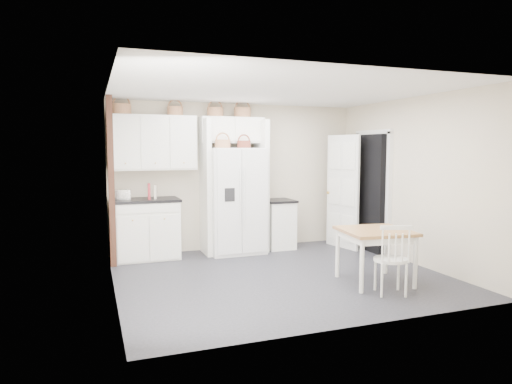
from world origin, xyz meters
name	(u,v)px	position (x,y,z in m)	size (l,w,h in m)	color
floor	(280,275)	(0.00, 0.00, 0.00)	(4.50, 4.50, 0.00)	#24242A
ceiling	(281,90)	(0.00, 0.00, 2.60)	(4.50, 4.50, 0.00)	white
wall_back	(237,177)	(0.00, 2.00, 1.30)	(4.50, 4.50, 0.00)	beige
wall_left	(112,189)	(-2.25, 0.00, 1.30)	(4.00, 4.00, 0.00)	beige
wall_right	(412,181)	(2.25, 0.00, 1.30)	(4.00, 4.00, 0.00)	beige
refrigerator	(235,201)	(-0.15, 1.64, 0.91)	(0.94, 0.75, 1.81)	white
base_cab_left	(147,230)	(-1.66, 1.70, 0.47)	(1.02, 0.64, 0.95)	white
base_cab_right	(278,225)	(0.69, 1.70, 0.42)	(0.48, 0.58, 0.85)	white
dining_table	(375,256)	(1.07, -0.76, 0.36)	(0.87, 0.87, 0.72)	#8F5E3E
windsor_chair	(391,260)	(0.97, -1.23, 0.43)	(0.42, 0.38, 0.86)	white
counter_left	(146,200)	(-1.66, 1.70, 0.97)	(1.06, 0.69, 0.04)	black
counter_right	(279,201)	(0.69, 1.70, 0.86)	(0.52, 0.61, 0.04)	black
toaster	(123,195)	(-2.01, 1.70, 1.07)	(0.23, 0.13, 0.16)	silver
cookbook_red	(149,191)	(-1.61, 1.62, 1.11)	(0.04, 0.17, 0.25)	#AC2A34
cookbook_cream	(155,192)	(-1.51, 1.62, 1.10)	(0.03, 0.14, 0.22)	beige
basket_upper_a	(122,109)	(-1.99, 1.83, 2.43)	(0.30, 0.30, 0.17)	#A16744
basket_upper_c	(175,111)	(-1.13, 1.83, 2.43)	(0.26, 0.26, 0.15)	#A16744
basket_bridge_a	(215,112)	(-0.44, 1.83, 2.43)	(0.28, 0.28, 0.16)	#A16744
basket_bridge_b	(242,113)	(0.05, 1.83, 2.43)	(0.30, 0.30, 0.17)	#A16744
basket_fridge_a	(223,144)	(-0.39, 1.54, 1.88)	(0.26, 0.26, 0.14)	#A16744
basket_fridge_b	(244,144)	(-0.02, 1.54, 1.88)	(0.23, 0.23, 0.12)	maroon
upper_cabinet	(153,143)	(-1.50, 1.83, 1.90)	(1.40, 0.34, 0.90)	white
bridge_cabinet	(232,130)	(-0.15, 1.83, 2.12)	(1.12, 0.34, 0.45)	white
fridge_panel_left	(205,187)	(-0.66, 1.70, 1.15)	(0.08, 0.60, 2.30)	white
fridge_panel_right	(261,186)	(0.36, 1.70, 1.15)	(0.08, 0.60, 2.30)	white
trim_post	(111,182)	(-2.20, 1.35, 1.30)	(0.09, 0.09, 2.60)	#402017
doorway_void	(370,193)	(2.16, 1.00, 1.02)	(0.18, 0.85, 2.05)	black
door_slab	(343,192)	(1.80, 1.33, 1.02)	(0.80, 0.04, 2.05)	white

